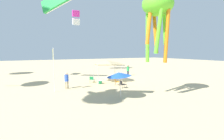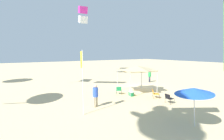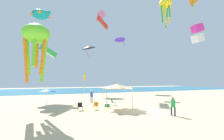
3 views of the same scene
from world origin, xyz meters
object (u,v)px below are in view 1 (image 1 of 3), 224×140
(canopy_tent, at_px, (107,62))
(folding_chair_left_of_tent, at_px, (122,84))
(person_watching_sky, at_px, (67,79))
(beach_umbrella, at_px, (119,74))
(folding_chair_near_cooler, at_px, (117,81))
(folding_chair_facing_ocean, at_px, (92,79))
(person_near_umbrella, at_px, (128,69))
(kite_box_magenta, at_px, (76,18))
(kite_octopus_lime, at_px, (158,8))
(banner_flag, at_px, (54,66))
(cooler_box, at_px, (100,82))

(canopy_tent, height_order, folding_chair_left_of_tent, canopy_tent)
(folding_chair_left_of_tent, distance_m, person_watching_sky, 6.07)
(beach_umbrella, bearing_deg, person_watching_sky, 27.25)
(folding_chair_near_cooler, distance_m, folding_chair_facing_ocean, 3.53)
(beach_umbrella, relative_size, person_near_umbrella, 1.38)
(canopy_tent, height_order, kite_box_magenta, kite_box_magenta)
(kite_octopus_lime, bearing_deg, person_near_umbrella, 70.86)
(banner_flag, bearing_deg, folding_chair_near_cooler, -88.81)
(kite_octopus_lime, distance_m, kite_box_magenta, 22.66)
(folding_chair_left_of_tent, relative_size, folding_chair_near_cooler, 1.00)
(folding_chair_left_of_tent, xyz_separation_m, person_near_umbrella, (7.73, -5.63, 0.55))
(banner_flag, bearing_deg, beach_umbrella, -138.37)
(beach_umbrella, bearing_deg, person_near_umbrella, -35.65)
(folding_chair_left_of_tent, distance_m, person_near_umbrella, 9.58)
(banner_flag, bearing_deg, folding_chair_facing_ocean, -59.13)
(canopy_tent, distance_m, person_watching_sky, 6.14)
(cooler_box, relative_size, kite_octopus_lime, 0.13)
(canopy_tent, bearing_deg, cooler_box, 119.43)
(cooler_box, bearing_deg, kite_octopus_lime, -167.44)
(folding_chair_left_of_tent, bearing_deg, folding_chair_facing_ocean, 21.68)
(kite_box_magenta, bearing_deg, folding_chair_facing_ocean, 89.71)
(kite_octopus_lime, bearing_deg, banner_flag, 144.12)
(person_watching_sky, xyz_separation_m, kite_octopus_lime, (-7.02, -6.16, 6.54))
(cooler_box, distance_m, banner_flag, 6.55)
(beach_umbrella, bearing_deg, banner_flag, 41.63)
(kite_box_magenta, bearing_deg, person_watching_sky, 77.91)
(folding_chair_facing_ocean, relative_size, banner_flag, 0.19)
(beach_umbrella, xyz_separation_m, folding_chair_left_of_tent, (3.48, -2.42, -1.62))
(folding_chair_left_of_tent, height_order, person_watching_sky, person_watching_sky)
(canopy_tent, bearing_deg, folding_chair_left_of_tent, 177.54)
(canopy_tent, distance_m, person_near_umbrella, 6.64)
(folding_chair_facing_ocean, relative_size, person_near_umbrella, 0.47)
(kite_octopus_lime, bearing_deg, kite_box_magenta, 94.82)
(canopy_tent, xyz_separation_m, folding_chair_facing_ocean, (0.32, 2.04, -2.08))
(canopy_tent, height_order, beach_umbrella, canopy_tent)
(person_near_umbrella, bearing_deg, canopy_tent, -178.03)
(folding_chair_near_cooler, distance_m, person_watching_sky, 5.78)
(beach_umbrella, distance_m, person_near_umbrella, 13.85)
(beach_umbrella, distance_m, folding_chair_facing_ocean, 8.24)
(beach_umbrella, xyz_separation_m, cooler_box, (7.00, -1.29, -1.89))
(folding_chair_left_of_tent, xyz_separation_m, folding_chair_near_cooler, (1.71, -0.19, 0.00))
(person_near_umbrella, bearing_deg, beach_umbrella, -156.26)
(canopy_tent, xyz_separation_m, kite_octopus_lime, (-8.78, -0.47, 5.03))
(person_near_umbrella, xyz_separation_m, kite_box_magenta, (10.20, 5.71, 9.55))
(folding_chair_left_of_tent, height_order, person_near_umbrella, person_near_umbrella)
(folding_chair_left_of_tent, bearing_deg, folding_chair_near_cooler, -6.81)
(beach_umbrella, bearing_deg, folding_chair_near_cooler, -26.71)
(folding_chair_near_cooler, bearing_deg, folding_chair_facing_ocean, 71.35)
(canopy_tent, relative_size, folding_chair_near_cooler, 4.42)
(folding_chair_near_cooler, xyz_separation_m, folding_chair_facing_ocean, (2.87, 2.05, 0.00))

